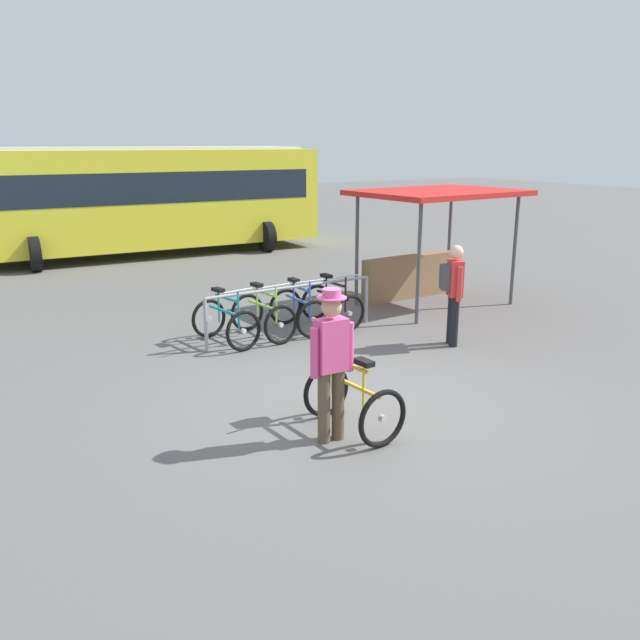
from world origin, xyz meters
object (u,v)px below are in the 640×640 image
racked_bike_black (332,305)px  featured_bicycle (348,392)px  pedestrian_with_backpack (453,289)px  market_stall (424,234)px  person_with_featured_bike (331,359)px  racked_bike_teal (226,322)px  racked_bike_lime (263,316)px  bus_distant (145,195)px  racked_bike_blue (299,311)px

racked_bike_black → featured_bicycle: size_ratio=0.94×
pedestrian_with_backpack → market_stall: (1.56, 2.62, 0.46)m
pedestrian_with_backpack → featured_bicycle: bearing=-150.2°
person_with_featured_bike → racked_bike_teal: bearing=83.9°
racked_bike_lime → featured_bicycle: 3.88m
racked_bike_lime → pedestrian_with_backpack: bearing=-38.8°
featured_bicycle → market_stall: (4.78, 4.47, 0.95)m
pedestrian_with_backpack → bus_distant: 11.50m
racked_bike_lime → featured_bicycle: bearing=-101.7°
market_stall → racked_bike_lime: bearing=-170.5°
featured_bicycle → racked_bike_blue: bearing=68.8°
racked_bike_teal → person_with_featured_bike: (-0.42, -3.95, 0.58)m
racked_bike_blue → person_with_featured_bike: person_with_featured_bike is taller
racked_bike_teal → person_with_featured_bike: person_with_featured_bike is taller
person_with_featured_bike → market_stall: bearing=42.2°
racked_bike_teal → bus_distant: (1.56, 9.43, 1.37)m
racked_bike_teal → featured_bicycle: (-0.09, -3.78, 0.08)m
racked_bike_black → pedestrian_with_backpack: pedestrian_with_backpack is taller
racked_bike_blue → featured_bicycle: 4.10m
racked_bike_lime → racked_bike_blue: size_ratio=1.08×
pedestrian_with_backpack → racked_bike_black: bearing=117.4°
racked_bike_blue → racked_bike_black: size_ratio=0.97×
racked_bike_lime → featured_bicycle: size_ratio=0.98×
featured_bicycle → market_stall: size_ratio=0.37×
racked_bike_lime → bus_distant: size_ratio=0.12×
person_with_featured_bike → bus_distant: size_ratio=0.17×
person_with_featured_bike → market_stall: market_stall is taller
racked_bike_teal → bus_distant: size_ratio=0.12×
featured_bicycle → person_with_featured_bike: bearing=-153.3°
racked_bike_blue → person_with_featured_bike: bearing=-114.5°
featured_bicycle → bus_distant: (1.65, 13.21, 1.30)m
person_with_featured_bike → market_stall: (5.11, 4.64, 0.45)m
person_with_featured_bike → pedestrian_with_backpack: size_ratio=1.05×
racked_bike_black → market_stall: market_stall is taller
racked_bike_blue → featured_bicycle: bearing=-111.2°
racked_bike_black → bus_distant: bearing=93.3°
market_stall → racked_bike_blue: bearing=-168.9°
featured_bicycle → market_stall: bearing=43.1°
pedestrian_with_backpack → market_stall: market_stall is taller
person_with_featured_bike → market_stall: 6.92m
market_stall → bus_distant: bearing=109.7°
racked_bike_lime → racked_bike_black: (1.40, 0.05, 0.00)m
featured_bicycle → market_stall: market_stall is taller
racked_bike_black → racked_bike_lime: bearing=-178.1°
racked_bike_blue → person_with_featured_bike: size_ratio=0.64×
person_with_featured_bike → bus_distant: bearing=81.6°
person_with_featured_bike → bus_distant: (1.99, 13.38, 0.79)m
racked_bike_teal → pedestrian_with_backpack: pedestrian_with_backpack is taller
racked_bike_teal → racked_bike_black: same height
racked_bike_teal → featured_bicycle: size_ratio=0.99×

